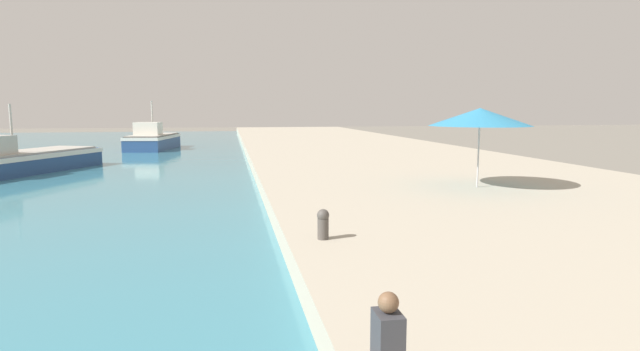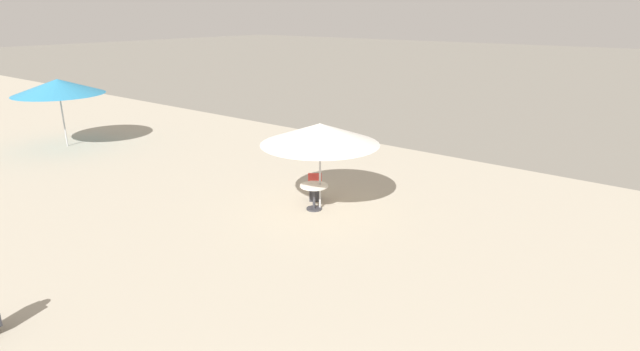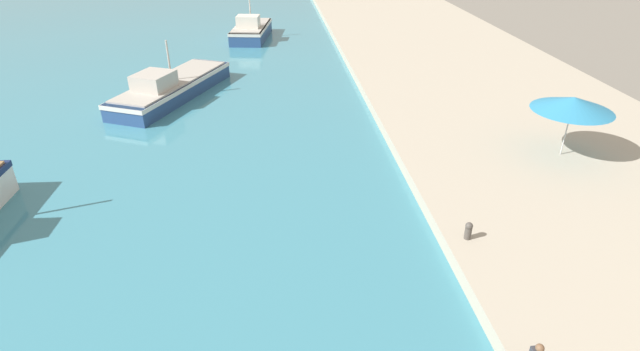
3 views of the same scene
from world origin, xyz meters
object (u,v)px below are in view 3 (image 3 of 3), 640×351
Objects in this scene: fishing_boat_far at (251,30)px; mooring_bollard at (468,230)px; fishing_boat_mid at (171,87)px; cafe_umbrella_white at (573,104)px.

fishing_boat_far reaches higher than mooring_bollard.
fishing_boat_mid is 16.06× the size of mooring_bollard.
cafe_umbrella_white is (15.02, -27.26, 2.26)m from fishing_boat_far.
fishing_boat_mid is 2.95× the size of cafe_umbrella_white.
cafe_umbrella_white is 5.45× the size of mooring_bollard.
fishing_boat_mid is at bearing -97.87° from fishing_boat_far.
fishing_boat_mid is at bearing 149.82° from cafe_umbrella_white.
mooring_bollard is (12.96, -17.57, 0.19)m from fishing_boat_mid.
fishing_boat_far is at bearing 118.86° from cafe_umbrella_white.
fishing_boat_mid is 16.47m from fishing_boat_far.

